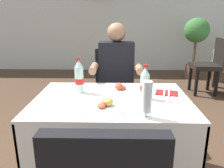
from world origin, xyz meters
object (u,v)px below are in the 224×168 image
at_px(plate_far_diner, 120,88).
at_px(cola_bottle_secondary, 145,84).
at_px(chair_far_diner_seat, 113,88).
at_px(seated_diner_far, 116,77).
at_px(beer_glass_left, 147,99).
at_px(background_chair_left, 210,63).
at_px(plate_near_camera, 105,105).
at_px(main_dining_table, 112,119).
at_px(potted_plant_corner, 196,38).
at_px(cola_bottle_primary, 79,77).
at_px(napkin_cutlery_set, 167,93).

height_order(plate_far_diner, cola_bottle_secondary, cola_bottle_secondary).
height_order(chair_far_diner_seat, plate_far_diner, chair_far_diner_seat).
height_order(seated_diner_far, cola_bottle_secondary, seated_diner_far).
xyz_separation_m(beer_glass_left, background_chair_left, (1.44, 2.61, -0.30)).
bearing_deg(seated_diner_far, background_chair_left, 44.64).
relative_size(chair_far_diner_seat, cola_bottle_secondary, 3.78).
bearing_deg(seated_diner_far, plate_near_camera, -94.99).
bearing_deg(cola_bottle_secondary, chair_far_diner_seat, 106.95).
relative_size(main_dining_table, plate_far_diner, 4.42).
xyz_separation_m(chair_far_diner_seat, beer_glass_left, (0.21, -1.12, 0.30)).
bearing_deg(main_dining_table, cola_bottle_secondary, -0.01).
distance_m(main_dining_table, seated_diner_far, 0.70).
distance_m(cola_bottle_secondary, potted_plant_corner, 3.69).
height_order(cola_bottle_primary, background_chair_left, cola_bottle_primary).
relative_size(main_dining_table, background_chair_left, 1.18).
xyz_separation_m(plate_near_camera, cola_bottle_primary, (-0.22, 0.31, 0.10)).
height_order(beer_glass_left, cola_bottle_primary, cola_bottle_primary).
height_order(beer_glass_left, cola_bottle_secondary, cola_bottle_secondary).
xyz_separation_m(chair_far_diner_seat, potted_plant_corner, (1.74, 2.58, 0.33)).
xyz_separation_m(napkin_cutlery_set, background_chair_left, (1.23, 2.17, -0.18)).
bearing_deg(cola_bottle_primary, napkin_cutlery_set, -0.84).
bearing_deg(plate_near_camera, potted_plant_corner, 63.31).
distance_m(cola_bottle_primary, cola_bottle_secondary, 0.52).
bearing_deg(plate_near_camera, cola_bottle_secondary, 31.89).
distance_m(main_dining_table, napkin_cutlery_set, 0.48).
height_order(main_dining_table, seated_diner_far, seated_diner_far).
relative_size(cola_bottle_primary, cola_bottle_secondary, 1.10).
height_order(plate_far_diner, potted_plant_corner, potted_plant_corner).
relative_size(plate_near_camera, cola_bottle_secondary, 0.94).
relative_size(napkin_cutlery_set, potted_plant_corner, 0.15).
distance_m(chair_far_diner_seat, cola_bottle_primary, 0.77).
relative_size(beer_glass_left, potted_plant_corner, 0.17).
relative_size(main_dining_table, seated_diner_far, 0.91).
height_order(chair_far_diner_seat, background_chair_left, same).
height_order(plate_near_camera, potted_plant_corner, potted_plant_corner).
distance_m(main_dining_table, plate_near_camera, 0.26).
relative_size(cola_bottle_secondary, background_chair_left, 0.26).
height_order(main_dining_table, potted_plant_corner, potted_plant_corner).
relative_size(napkin_cutlery_set, background_chair_left, 0.20).
height_order(chair_far_diner_seat, plate_near_camera, chair_far_diner_seat).
relative_size(plate_far_diner, cola_bottle_secondary, 1.01).
distance_m(plate_far_diner, potted_plant_corner, 3.59).
xyz_separation_m(plate_far_diner, cola_bottle_primary, (-0.32, -0.06, 0.11)).
bearing_deg(plate_near_camera, plate_far_diner, 73.97).
xyz_separation_m(chair_far_diner_seat, seated_diner_far, (0.03, -0.11, 0.16)).
xyz_separation_m(plate_far_diner, beer_glass_left, (0.15, -0.52, 0.10)).
height_order(cola_bottle_primary, napkin_cutlery_set, cola_bottle_primary).
xyz_separation_m(plate_near_camera, cola_bottle_secondary, (0.28, 0.18, 0.09)).
xyz_separation_m(plate_far_diner, napkin_cutlery_set, (0.37, -0.07, -0.01)).
bearing_deg(cola_bottle_primary, beer_glass_left, -44.02).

